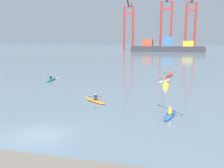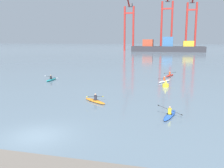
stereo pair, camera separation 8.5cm
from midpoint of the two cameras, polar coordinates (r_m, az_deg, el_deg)
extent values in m
plane|color=slate|center=(17.94, -17.04, -11.58)|extent=(800.00, 800.00, 0.00)
cube|color=#28282D|center=(143.80, 12.89, 7.99)|extent=(40.68, 8.49, 3.07)
cube|color=#993823|center=(144.44, 8.45, 9.52)|extent=(5.70, 5.95, 3.88)
cube|color=#2D5684|center=(143.72, 12.96, 9.65)|extent=(5.70, 5.95, 5.29)
cube|color=#B29323|center=(143.89, 17.45, 9.00)|extent=(5.70, 5.95, 3.05)
cylinder|color=maroon|center=(156.05, 2.99, 12.77)|extent=(1.20, 1.20, 26.94)
cylinder|color=maroon|center=(155.08, 5.03, 12.76)|extent=(1.20, 1.20, 26.94)
cube|color=maroon|center=(156.25, 4.05, 16.22)|extent=(6.68, 0.90, 0.90)
cube|color=#47474C|center=(159.29, 4.24, 17.93)|extent=(2.80, 2.80, 2.00)
cylinder|color=maroon|center=(157.73, 11.51, 13.07)|extent=(1.20, 1.20, 29.80)
cylinder|color=maroon|center=(157.53, 13.82, 12.99)|extent=(1.20, 1.20, 29.80)
cube|color=maroon|center=(158.50, 12.82, 16.80)|extent=(7.41, 0.90, 0.90)
cube|color=#47474C|center=(161.71, 12.92, 18.62)|extent=(2.80, 2.80, 2.00)
cylinder|color=maroon|center=(156.82, 17.03, 12.61)|extent=(1.20, 1.20, 28.47)
cylinder|color=maroon|center=(157.13, 19.00, 12.50)|extent=(1.20, 1.20, 28.47)
cube|color=maroon|center=(157.75, 18.22, 16.17)|extent=(6.50, 0.90, 0.90)
cube|color=#47474C|center=(160.90, 18.27, 17.93)|extent=(2.80, 2.80, 2.00)
cylinder|color=yellow|center=(35.20, 12.50, -0.33)|extent=(0.90, 0.90, 0.45)
cone|color=yellow|center=(35.11, 12.53, 0.47)|extent=(0.50, 0.49, 0.55)
ellipsoid|color=silver|center=(39.41, 12.25, 0.65)|extent=(2.08, 3.30, 0.26)
torus|color=black|center=(39.30, 12.18, 0.84)|extent=(0.66, 0.66, 0.05)
cylinder|color=#DB471E|center=(39.27, 12.20, 1.18)|extent=(0.30, 0.30, 0.50)
sphere|color=tan|center=(39.22, 12.22, 1.69)|extent=(0.19, 0.19, 0.19)
cylinder|color=black|center=(39.30, 12.24, 1.34)|extent=(1.85, 0.97, 0.45)
ellipsoid|color=black|center=(39.83, 10.94, 1.19)|extent=(0.19, 0.13, 0.14)
ellipsoid|color=black|center=(38.78, 13.58, 1.48)|extent=(0.19, 0.13, 0.14)
ellipsoid|color=teal|center=(41.15, -13.98, 0.98)|extent=(0.74, 3.42, 0.26)
torus|color=black|center=(41.03, -14.04, 1.15)|extent=(0.51, 0.51, 0.05)
cylinder|color=black|center=(41.00, -14.06, 1.48)|extent=(0.30, 0.30, 0.50)
sphere|color=tan|center=(40.95, -14.08, 1.97)|extent=(0.19, 0.19, 0.19)
cylinder|color=black|center=(41.03, -14.03, 1.63)|extent=(2.08, 0.12, 0.33)
ellipsoid|color=silver|center=(41.47, -15.34, 1.87)|extent=(0.20, 0.05, 0.13)
ellipsoid|color=silver|center=(40.61, -12.70, 1.39)|extent=(0.20, 0.05, 0.13)
ellipsoid|color=red|center=(46.08, 13.42, 1.97)|extent=(1.72, 3.40, 0.26)
torus|color=black|center=(45.97, 13.38, 2.13)|extent=(0.63, 0.63, 0.05)
cylinder|color=#DB471E|center=(45.94, 13.39, 2.43)|extent=(0.30, 0.30, 0.50)
sphere|color=tan|center=(45.90, 13.41, 2.86)|extent=(0.19, 0.19, 0.19)
cylinder|color=black|center=(45.97, 13.42, 2.56)|extent=(1.96, 0.74, 0.42)
ellipsoid|color=black|center=(46.37, 12.22, 2.43)|extent=(0.20, 0.10, 0.14)
ellipsoid|color=black|center=(45.60, 14.64, 2.68)|extent=(0.20, 0.10, 0.14)
ellipsoid|color=orange|center=(26.13, -3.92, -3.96)|extent=(3.11, 2.47, 0.26)
torus|color=black|center=(26.02, -3.80, -3.71)|extent=(0.68, 0.68, 0.05)
cylinder|color=#23232D|center=(25.96, -3.80, -3.19)|extent=(0.30, 0.30, 0.50)
sphere|color=tan|center=(25.88, -3.81, -2.44)|extent=(0.19, 0.19, 0.19)
cylinder|color=black|center=(25.98, -3.87, -2.96)|extent=(1.24, 1.71, 0.33)
ellipsoid|color=yellow|center=(25.36, -5.77, -2.98)|extent=(0.15, 0.18, 0.13)
ellipsoid|color=yellow|center=(26.62, -2.06, -2.94)|extent=(0.15, 0.18, 0.13)
ellipsoid|color=#2856B2|center=(21.83, 13.47, -7.10)|extent=(1.36, 3.45, 0.26)
torus|color=black|center=(21.70, 13.42, -6.82)|extent=(0.59, 0.59, 0.05)
cylinder|color=gold|center=(21.63, 13.45, -6.21)|extent=(0.30, 0.30, 0.50)
sphere|color=tan|center=(21.54, 13.48, -5.32)|extent=(0.19, 0.19, 0.19)
cylinder|color=black|center=(21.65, 13.49, -5.92)|extent=(1.98, 0.50, 0.60)
ellipsoid|color=black|center=(21.82, 10.94, -4.92)|extent=(0.21, 0.09, 0.15)
ellipsoid|color=black|center=(21.53, 16.08, -6.93)|extent=(0.21, 0.09, 0.15)
camera|label=1|loc=(0.04, -89.93, 0.01)|focal=39.09mm
camera|label=2|loc=(0.04, 90.07, -0.01)|focal=39.09mm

